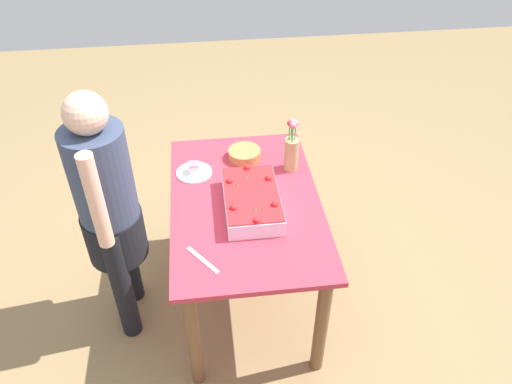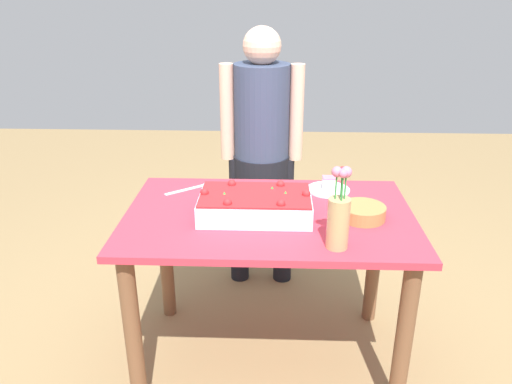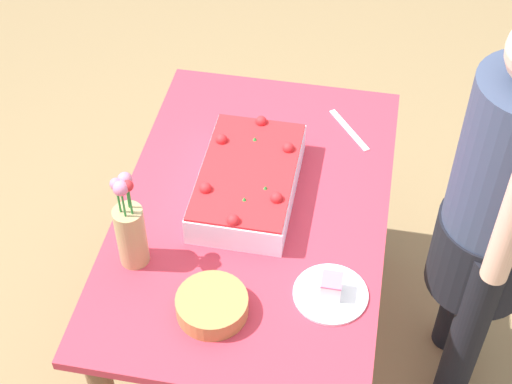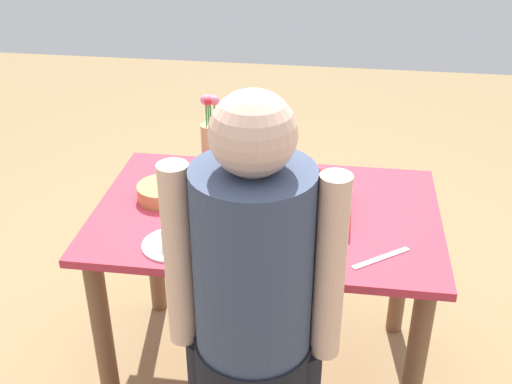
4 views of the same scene
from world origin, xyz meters
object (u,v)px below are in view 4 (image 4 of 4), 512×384
(flower_vase, at_px, (211,142))
(cake_knife, at_px, (381,258))
(sheet_cake, at_px, (284,196))
(person_standing, at_px, (253,322))
(serving_plate_with_slice, at_px, (173,241))
(fruit_bowl, at_px, (163,192))

(flower_vase, bearing_deg, cake_knife, -39.08)
(sheet_cake, xyz_separation_m, flower_vase, (-0.32, 0.26, 0.07))
(sheet_cake, relative_size, flower_vase, 1.46)
(cake_knife, bearing_deg, flower_vase, -76.32)
(flower_vase, distance_m, person_standing, 1.04)
(serving_plate_with_slice, distance_m, cake_knife, 0.68)
(person_standing, bearing_deg, serving_plate_with_slice, 37.47)
(fruit_bowl, bearing_deg, serving_plate_with_slice, -69.47)
(fruit_bowl, bearing_deg, sheet_cake, -1.11)
(cake_knife, height_order, fruit_bowl, fruit_bowl)
(sheet_cake, height_order, fruit_bowl, sheet_cake)
(serving_plate_with_slice, bearing_deg, fruit_bowl, 110.53)
(sheet_cake, relative_size, person_standing, 0.32)
(serving_plate_with_slice, bearing_deg, person_standing, -52.53)
(serving_plate_with_slice, relative_size, cake_knife, 0.92)
(sheet_cake, xyz_separation_m, person_standing, (-0.01, -0.73, 0.03))
(sheet_cake, xyz_separation_m, serving_plate_with_slice, (-0.34, -0.29, -0.03))
(person_standing, bearing_deg, fruit_bowl, 31.20)
(flower_vase, bearing_deg, person_standing, -72.60)
(serving_plate_with_slice, xyz_separation_m, fruit_bowl, (-0.11, 0.30, 0.01))
(fruit_bowl, xyz_separation_m, person_standing, (0.45, -0.73, 0.05))
(serving_plate_with_slice, height_order, fruit_bowl, serving_plate_with_slice)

